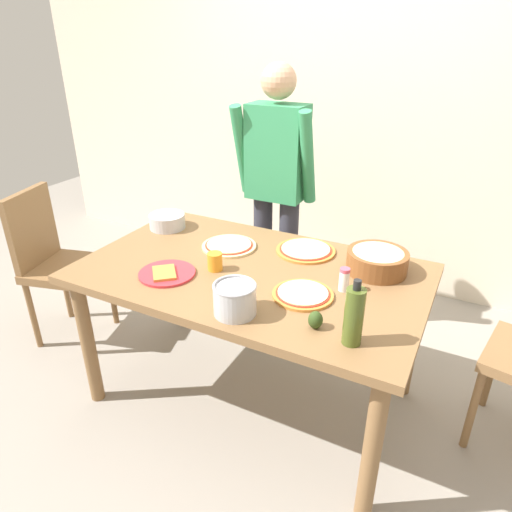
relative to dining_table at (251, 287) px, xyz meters
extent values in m
plane|color=gray|center=(0.00, 0.00, -0.67)|extent=(8.00, 8.00, 0.00)
cube|color=beige|center=(0.00, 1.60, 0.63)|extent=(5.60, 0.10, 2.60)
cube|color=brown|center=(0.00, 0.00, 0.07)|extent=(1.60, 0.96, 0.04)
cylinder|color=brown|center=(-0.72, -0.40, -0.31)|extent=(0.07, 0.07, 0.72)
cylinder|color=brown|center=(0.72, -0.40, -0.31)|extent=(0.07, 0.07, 0.72)
cylinder|color=brown|center=(-0.72, 0.40, -0.31)|extent=(0.07, 0.07, 0.72)
cylinder|color=brown|center=(0.72, 0.40, -0.31)|extent=(0.07, 0.07, 0.72)
cylinder|color=#2D2D38|center=(-0.32, 0.76, -0.24)|extent=(0.12, 0.12, 0.85)
cylinder|color=#2D2D38|center=(-0.14, 0.76, -0.24)|extent=(0.12, 0.12, 0.85)
cube|color=#338C59|center=(-0.23, 0.76, 0.46)|extent=(0.34, 0.20, 0.55)
cylinder|color=#338C59|center=(-0.44, 0.71, 0.46)|extent=(0.07, 0.21, 0.55)
cylinder|color=#338C59|center=(-0.02, 0.71, 0.46)|extent=(0.07, 0.21, 0.55)
sphere|color=tan|center=(-0.23, 0.76, 0.85)|extent=(0.20, 0.20, 0.20)
cube|color=brown|center=(-1.25, -0.02, -0.19)|extent=(0.49, 0.49, 0.05)
cube|color=brown|center=(-1.42, -0.07, 0.06)|extent=(0.14, 0.38, 0.45)
cylinder|color=brown|center=(-1.04, -0.15, -0.44)|extent=(0.04, 0.04, 0.45)
cylinder|color=brown|center=(-1.13, 0.18, -0.44)|extent=(0.04, 0.04, 0.45)
cylinder|color=brown|center=(-1.37, -0.23, -0.44)|extent=(0.04, 0.04, 0.45)
cylinder|color=brown|center=(-1.46, 0.10, -0.44)|extent=(0.04, 0.04, 0.45)
cylinder|color=brown|center=(1.11, 0.49, -0.44)|extent=(0.04, 0.04, 0.45)
cylinder|color=brown|center=(1.05, 0.16, -0.44)|extent=(0.04, 0.04, 0.45)
cylinder|color=beige|center=(-0.22, 0.17, 0.10)|extent=(0.28, 0.28, 0.01)
cylinder|color=#B22D1E|center=(-0.22, 0.17, 0.10)|extent=(0.25, 0.25, 0.00)
cylinder|color=beige|center=(-0.22, 0.17, 0.11)|extent=(0.23, 0.23, 0.00)
cylinder|color=#C67A33|center=(0.30, -0.11, 0.10)|extent=(0.26, 0.26, 0.01)
cylinder|color=#B22D1E|center=(0.30, -0.11, 0.10)|extent=(0.23, 0.23, 0.00)
cylinder|color=beige|center=(0.30, -0.11, 0.11)|extent=(0.21, 0.21, 0.00)
cylinder|color=#C67A33|center=(0.15, 0.30, 0.10)|extent=(0.30, 0.30, 0.01)
cylinder|color=#B22D1E|center=(0.15, 0.30, 0.10)|extent=(0.26, 0.26, 0.00)
cylinder|color=beige|center=(0.15, 0.30, 0.11)|extent=(0.25, 0.25, 0.00)
cylinder|color=red|center=(-0.32, -0.22, 0.10)|extent=(0.26, 0.26, 0.01)
cube|color=#CC8438|center=(-0.32, -0.24, 0.11)|extent=(0.17, 0.17, 0.01)
cylinder|color=brown|center=(0.52, 0.26, 0.14)|extent=(0.28, 0.28, 0.10)
ellipsoid|color=beige|center=(0.52, 0.26, 0.18)|extent=(0.25, 0.25, 0.05)
cylinder|color=#B7B7BC|center=(-0.66, 0.23, 0.13)|extent=(0.20, 0.20, 0.08)
cylinder|color=#47561E|center=(0.58, -0.33, 0.20)|extent=(0.07, 0.07, 0.22)
cylinder|color=black|center=(0.58, -0.33, 0.33)|extent=(0.03, 0.03, 0.04)
cylinder|color=#B7B7BC|center=(0.11, -0.35, 0.15)|extent=(0.17, 0.17, 0.12)
torus|color=#A5A5AD|center=(0.11, -0.35, 0.21)|extent=(0.17, 0.17, 0.01)
cylinder|color=orange|center=(-0.15, -0.08, 0.13)|extent=(0.07, 0.07, 0.08)
cylinder|color=white|center=(0.44, 0.02, 0.14)|extent=(0.04, 0.04, 0.09)
cylinder|color=#D84C66|center=(0.44, 0.02, 0.19)|extent=(0.04, 0.04, 0.02)
ellipsoid|color=#2D4219|center=(0.43, -0.30, 0.13)|extent=(0.06, 0.06, 0.07)
camera|label=1|loc=(0.89, -1.68, 1.10)|focal=32.22mm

